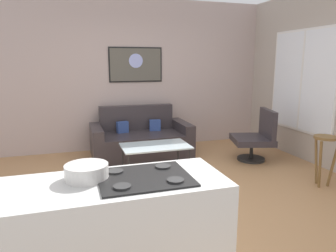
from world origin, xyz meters
TOP-DOWN VIEW (x-y plane):
  - ground at (0.00, 0.00)m, footprint 6.40×6.40m
  - back_wall at (0.00, 2.42)m, footprint 6.40×0.05m
  - right_wall at (2.62, 0.30)m, footprint 0.05×6.40m
  - couch at (0.00, 1.85)m, footprint 1.73×0.92m
  - coffee_table at (-0.02, 0.76)m, footprint 0.98×0.59m
  - armchair at (1.80, 0.95)m, footprint 0.79×0.81m
  - bar_stool at (2.01, -0.30)m, footprint 0.34×0.33m
  - kitchen_counter at (-1.01, -1.56)m, footprint 1.66×0.61m
  - mixing_bowl at (-1.08, -1.46)m, footprint 0.28×0.28m
  - wall_painting at (0.05, 2.38)m, footprint 1.01×0.03m
  - window at (2.59, 0.90)m, footprint 0.03×1.52m

SIDE VIEW (x-z plane):
  - ground at x=0.00m, z-range -0.04..0.00m
  - couch at x=0.00m, z-range -0.15..0.70m
  - armchair at x=1.80m, z-range -0.03..0.84m
  - coffee_table at x=-0.02m, z-range 0.19..0.64m
  - kitchen_counter at x=-1.01m, z-range -0.01..0.90m
  - bar_stool at x=2.01m, z-range 0.17..0.86m
  - mixing_bowl at x=-1.08m, z-range 0.89..0.99m
  - window at x=2.59m, z-range 0.47..2.18m
  - back_wall at x=0.00m, z-range 0.00..2.80m
  - right_wall at x=2.62m, z-range 0.00..2.80m
  - wall_painting at x=0.05m, z-range 1.27..1.92m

